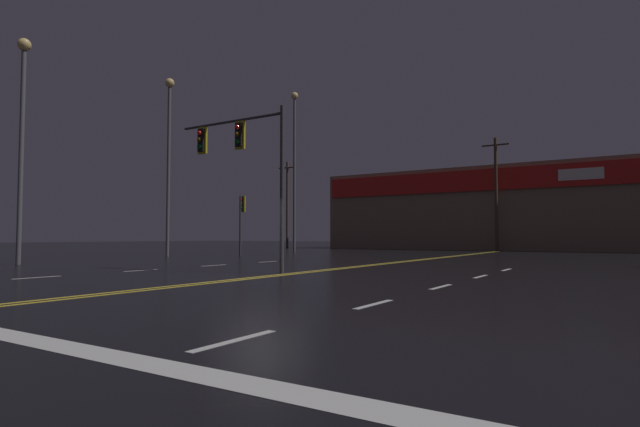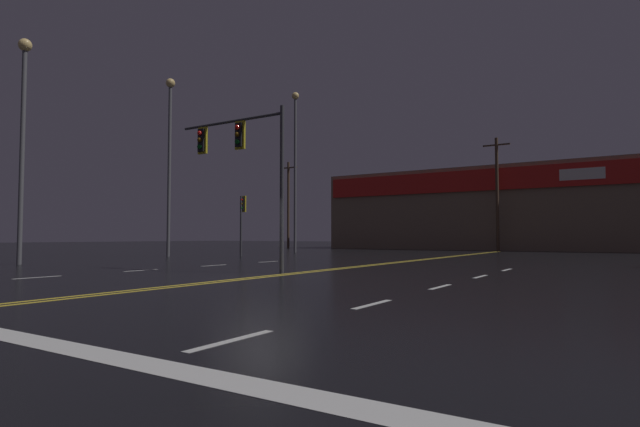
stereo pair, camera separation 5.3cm
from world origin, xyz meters
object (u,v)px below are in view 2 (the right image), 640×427
at_px(streetlight_far_left, 23,120).
at_px(traffic_signal_median, 239,150).
at_px(streetlight_near_left, 170,144).
at_px(streetlight_near_right, 295,153).
at_px(traffic_signal_corner_northwest, 242,212).

bearing_deg(streetlight_far_left, traffic_signal_median, 10.31).
bearing_deg(traffic_signal_median, streetlight_near_left, 148.59).
xyz_separation_m(traffic_signal_median, streetlight_near_left, (-12.18, 7.44, 2.59)).
bearing_deg(streetlight_near_right, streetlight_near_left, -101.15).
xyz_separation_m(traffic_signal_corner_northwest, streetlight_far_left, (-2.06, -11.93, 3.52)).
height_order(streetlight_near_right, streetlight_far_left, streetlight_near_right).
xyz_separation_m(traffic_signal_median, streetlight_near_right, (-10.14, 17.81, 3.34)).
distance_m(traffic_signal_corner_northwest, streetlight_near_right, 9.34).
relative_size(streetlight_near_right, streetlight_far_left, 1.25).
height_order(traffic_signal_median, streetlight_far_left, streetlight_far_left).
relative_size(traffic_signal_corner_northwest, streetlight_near_right, 0.30).
height_order(streetlight_near_left, streetlight_near_right, streetlight_near_right).
xyz_separation_m(traffic_signal_median, streetlight_far_left, (-10.63, -1.93, 2.01)).
bearing_deg(streetlight_near_left, traffic_signal_median, -31.41).
bearing_deg(streetlight_near_left, streetlight_near_right, 78.85).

